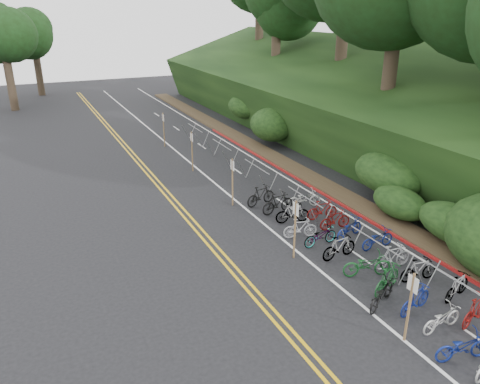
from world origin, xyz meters
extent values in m
plane|color=black|center=(0.00, 0.00, 0.00)|extent=(120.00, 120.00, 0.00)
cube|color=gold|center=(-2.15, 10.00, 0.00)|extent=(0.12, 80.00, 0.01)
cube|color=gold|center=(-1.85, 10.00, 0.00)|extent=(0.12, 80.00, 0.01)
cube|color=silver|center=(1.00, 10.00, 0.00)|extent=(0.12, 80.00, 0.01)
cube|color=silver|center=(5.20, 10.00, 0.00)|extent=(0.12, 80.00, 0.01)
cube|color=silver|center=(3.10, 4.00, 0.00)|extent=(0.10, 1.60, 0.01)
cube|color=silver|center=(3.10, 10.00, 0.00)|extent=(0.10, 1.60, 0.01)
cube|color=silver|center=(3.10, 16.00, 0.00)|extent=(0.10, 1.60, 0.01)
cube|color=silver|center=(3.10, 22.00, 0.00)|extent=(0.10, 1.60, 0.01)
cube|color=silver|center=(3.10, 28.00, 0.00)|extent=(0.10, 1.60, 0.01)
cube|color=silver|center=(3.10, 34.00, 0.00)|extent=(0.10, 1.60, 0.01)
cube|color=maroon|center=(5.70, 12.00, 0.05)|extent=(0.25, 28.00, 0.10)
cube|color=black|center=(13.50, 22.00, 2.80)|extent=(12.32, 44.00, 9.11)
cube|color=#382819|center=(6.40, 22.00, 0.08)|extent=(1.40, 44.00, 0.16)
ellipsoid|color=#284C19|center=(7.20, 3.00, 1.04)|extent=(2.00, 2.80, 1.60)
ellipsoid|color=#284C19|center=(8.00, 8.00, 1.55)|extent=(2.60, 3.64, 2.08)
ellipsoid|color=#284C19|center=(9.20, 14.00, 1.99)|extent=(2.20, 3.08, 1.76)
ellipsoid|color=#284C19|center=(7.80, 20.00, 1.56)|extent=(3.00, 4.20, 2.40)
ellipsoid|color=#284C19|center=(8.50, 26.00, 1.73)|extent=(2.40, 3.36, 1.92)
ellipsoid|color=#284C19|center=(9.80, 30.00, 2.41)|extent=(2.80, 3.92, 2.24)
ellipsoid|color=#284C19|center=(7.00, 6.00, 0.90)|extent=(1.80, 2.52, 1.44)
ellipsoid|color=#284C19|center=(10.00, 18.00, 2.60)|extent=(3.20, 4.48, 2.56)
cylinder|color=#2D2319|center=(11.00, 12.00, 5.50)|extent=(0.82, 0.82, 6.00)
cylinder|color=#2D2319|center=(13.50, 20.00, 6.60)|extent=(0.86, 0.86, 6.80)
cylinder|color=#2D2319|center=(12.50, 28.00, 5.60)|extent=(0.80, 0.80, 5.60)
cylinder|color=#2D2319|center=(15.00, 36.00, 6.70)|extent=(0.84, 0.84, 6.40)
cylinder|color=#2D2319|center=(-9.00, 42.00, 2.60)|extent=(0.78, 0.78, 5.20)
ellipsoid|color=black|center=(-9.00, 42.00, 7.34)|extent=(7.11, 7.11, 6.76)
cylinder|color=#2D2319|center=(-6.00, 50.00, 2.40)|extent=(0.76, 0.76, 4.80)
ellipsoid|color=black|center=(-6.00, 50.00, 6.67)|extent=(6.22, 6.22, 5.91)
cylinder|color=gray|center=(3.57, -0.59, 1.15)|extent=(0.05, 3.19, 0.05)
cylinder|color=gray|center=(3.29, 0.91, 0.57)|extent=(0.58, 0.04, 1.13)
cylinder|color=gray|center=(3.85, 0.91, 0.57)|extent=(0.58, 0.04, 1.13)
cylinder|color=gray|center=(3.00, 3.00, 1.15)|extent=(0.05, 3.00, 0.05)
cylinder|color=gray|center=(2.72, 1.60, 0.57)|extent=(0.58, 0.04, 1.13)
cylinder|color=gray|center=(3.28, 1.60, 0.57)|extent=(0.58, 0.04, 1.13)
cylinder|color=gray|center=(2.72, 4.40, 0.57)|extent=(0.58, 0.04, 1.13)
cylinder|color=gray|center=(3.28, 4.40, 0.57)|extent=(0.58, 0.04, 1.13)
cylinder|color=gray|center=(3.00, 8.00, 1.15)|extent=(0.05, 3.00, 0.05)
cylinder|color=gray|center=(2.72, 6.60, 0.57)|extent=(0.58, 0.04, 1.13)
cylinder|color=gray|center=(3.28, 6.60, 0.57)|extent=(0.58, 0.04, 1.13)
cylinder|color=gray|center=(2.72, 9.40, 0.57)|extent=(0.58, 0.04, 1.13)
cylinder|color=gray|center=(3.28, 9.40, 0.57)|extent=(0.58, 0.04, 1.13)
cylinder|color=gray|center=(3.00, 13.00, 1.15)|extent=(0.05, 3.00, 0.05)
cylinder|color=gray|center=(2.72, 11.60, 0.57)|extent=(0.58, 0.04, 1.13)
cylinder|color=gray|center=(3.28, 11.60, 0.57)|extent=(0.58, 0.04, 1.13)
cylinder|color=gray|center=(2.72, 14.40, 0.57)|extent=(0.58, 0.04, 1.13)
cylinder|color=gray|center=(3.28, 14.40, 0.57)|extent=(0.58, 0.04, 1.13)
cylinder|color=gray|center=(3.00, 18.00, 1.15)|extent=(0.05, 3.00, 0.05)
cylinder|color=gray|center=(2.72, 16.60, 0.57)|extent=(0.58, 0.04, 1.13)
cylinder|color=gray|center=(3.28, 16.60, 0.57)|extent=(0.58, 0.04, 1.13)
cylinder|color=gray|center=(2.72, 19.40, 0.57)|extent=(0.58, 0.04, 1.13)
cylinder|color=gray|center=(3.28, 19.40, 0.57)|extent=(0.58, 0.04, 1.13)
cylinder|color=gray|center=(3.00, 23.00, 1.15)|extent=(0.05, 3.00, 0.05)
cylinder|color=gray|center=(2.72, 21.60, 0.57)|extent=(0.58, 0.04, 1.13)
cylinder|color=gray|center=(3.28, 21.60, 0.57)|extent=(0.58, 0.04, 1.13)
cylinder|color=gray|center=(2.72, 24.40, 0.57)|extent=(0.58, 0.04, 1.13)
cylinder|color=gray|center=(3.28, 24.40, 0.57)|extent=(0.58, 0.04, 1.13)
cylinder|color=brown|center=(1.01, -0.80, 1.17)|extent=(0.08, 0.08, 2.35)
cube|color=silver|center=(1.01, -0.80, 2.00)|extent=(0.02, 0.40, 0.50)
cylinder|color=brown|center=(0.60, 5.00, 1.25)|extent=(0.08, 0.08, 2.50)
cube|color=silver|center=(0.60, 5.00, 2.15)|extent=(0.02, 0.40, 0.50)
cylinder|color=brown|center=(0.60, 11.00, 1.25)|extent=(0.08, 0.08, 2.50)
cube|color=silver|center=(0.60, 11.00, 2.15)|extent=(0.02, 0.40, 0.50)
cylinder|color=brown|center=(0.60, 17.00, 1.25)|extent=(0.08, 0.08, 2.50)
cube|color=silver|center=(0.60, 17.00, 2.15)|extent=(0.02, 0.40, 0.50)
cylinder|color=brown|center=(0.60, 23.00, 1.25)|extent=(0.08, 0.08, 2.50)
cube|color=silver|center=(0.60, 23.00, 2.15)|extent=(0.02, 0.40, 0.50)
imported|color=black|center=(1.57, 0.93, 0.47)|extent=(1.36, 1.89, 0.95)
imported|color=navy|center=(1.87, -2.13, 0.46)|extent=(0.97, 1.83, 0.91)
imported|color=beige|center=(2.39, -0.90, 0.42)|extent=(0.66, 1.64, 0.84)
imported|color=maroon|center=(3.64, -1.09, 0.50)|extent=(0.89, 1.74, 1.01)
imported|color=navy|center=(2.34, 0.17, 0.49)|extent=(0.82, 1.70, 0.98)
imported|color=slate|center=(4.24, 0.14, 0.47)|extent=(0.82, 1.63, 0.95)
imported|color=#144C1E|center=(2.32, 1.50, 0.53)|extent=(1.11, 1.82, 1.06)
imported|color=slate|center=(3.86, 1.56, 0.47)|extent=(0.65, 1.59, 0.93)
imported|color=#144C1E|center=(2.35, 2.65, 0.49)|extent=(1.19, 1.97, 0.98)
imported|color=#9E9EA3|center=(3.65, 2.69, 0.50)|extent=(0.57, 1.68, 0.99)
imported|color=slate|center=(2.23, 4.19, 0.51)|extent=(0.63, 1.73, 1.02)
imported|color=navy|center=(4.21, 4.22, 0.44)|extent=(0.67, 1.69, 0.87)
imported|color=slate|center=(2.18, 5.46, 0.44)|extent=(0.69, 1.70, 0.87)
imported|color=navy|center=(3.74, 5.51, 0.45)|extent=(1.08, 1.82, 0.90)
imported|color=#9E9EA3|center=(1.79, 6.42, 0.46)|extent=(0.79, 1.60, 0.92)
imported|color=maroon|center=(3.69, 6.48, 0.47)|extent=(0.54, 1.58, 0.93)
imported|color=slate|center=(2.28, 7.89, 0.50)|extent=(0.80, 1.71, 0.99)
imported|color=maroon|center=(3.78, 7.64, 0.48)|extent=(0.64, 1.64, 0.96)
imported|color=black|center=(2.20, 9.15, 0.54)|extent=(0.67, 1.84, 1.08)
imported|color=beige|center=(3.79, 9.25, 0.46)|extent=(0.91, 1.84, 0.92)
imported|color=black|center=(1.91, 10.41, 0.53)|extent=(0.88, 1.82, 1.06)
camera|label=1|loc=(-8.49, -9.17, 9.47)|focal=35.00mm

